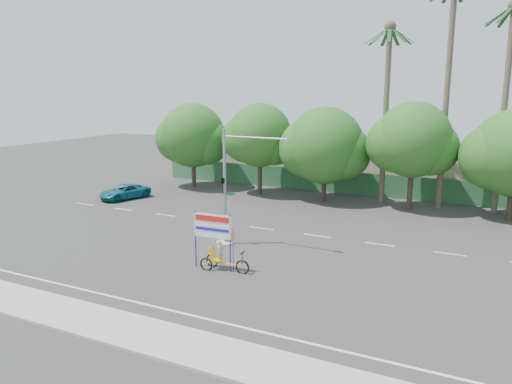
% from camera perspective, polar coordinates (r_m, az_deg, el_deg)
% --- Properties ---
extents(ground, '(120.00, 120.00, 0.00)m').
position_cam_1_polar(ground, '(26.24, -3.12, -9.00)').
color(ground, '#33302D').
rests_on(ground, ground).
extents(sidewalk_near, '(50.00, 2.40, 0.12)m').
position_cam_1_polar(sidewalk_near, '(20.59, -13.83, -15.26)').
color(sidewalk_near, gray).
rests_on(sidewalk_near, ground).
extents(fence, '(38.00, 0.08, 2.00)m').
position_cam_1_polar(fence, '(45.26, 10.39, 1.03)').
color(fence, '#336B3D').
rests_on(fence, ground).
extents(building_left, '(12.00, 8.00, 4.00)m').
position_cam_1_polar(building_left, '(52.74, 1.32, 3.83)').
color(building_left, beige).
rests_on(building_left, ground).
extents(building_right, '(14.00, 8.00, 3.60)m').
position_cam_1_polar(building_right, '(48.07, 21.14, 2.02)').
color(building_right, beige).
rests_on(building_right, ground).
extents(tree_far_left, '(7.14, 6.00, 7.96)m').
position_cam_1_polar(tree_far_left, '(47.46, -7.28, 6.21)').
color(tree_far_left, '#473828').
rests_on(tree_far_left, ground).
extents(tree_left, '(6.66, 5.60, 8.07)m').
position_cam_1_polar(tree_left, '(43.95, 0.38, 6.25)').
color(tree_left, '#473828').
rests_on(tree_left, ground).
extents(tree_center, '(7.62, 6.40, 7.85)m').
position_cam_1_polar(tree_center, '(41.75, 7.82, 5.03)').
color(tree_center, '#473828').
rests_on(tree_center, ground).
extents(tree_right, '(6.90, 5.80, 8.36)m').
position_cam_1_polar(tree_right, '(40.00, 17.44, 5.42)').
color(tree_right, '#473828').
rests_on(tree_right, ground).
extents(palm_tall, '(3.73, 3.79, 17.45)m').
position_cam_1_polar(palm_tall, '(41.03, 21.13, 12.65)').
color(palm_tall, '#70604C').
rests_on(palm_tall, ground).
extents(palm_mid, '(3.73, 3.79, 15.45)m').
position_cam_1_polar(palm_mid, '(40.80, 26.70, 10.70)').
color(palm_mid, '#70604C').
rests_on(palm_mid, ground).
extents(palm_short, '(3.73, 3.79, 14.45)m').
position_cam_1_polar(palm_short, '(41.71, 14.71, 10.81)').
color(palm_short, '#70604C').
rests_on(palm_short, ground).
extents(traffic_signal, '(4.72, 1.10, 7.00)m').
position_cam_1_polar(traffic_signal, '(29.77, -3.09, -0.61)').
color(traffic_signal, gray).
rests_on(traffic_signal, ground).
extents(trike_billboard, '(3.17, 0.75, 3.11)m').
position_cam_1_polar(trike_billboard, '(26.04, -4.39, -6.26)').
color(trike_billboard, black).
rests_on(trike_billboard, ground).
extents(pickup_truck, '(3.26, 4.79, 1.22)m').
position_cam_1_polar(pickup_truck, '(44.08, -14.79, 0.02)').
color(pickup_truck, '#0F616C').
rests_on(pickup_truck, ground).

